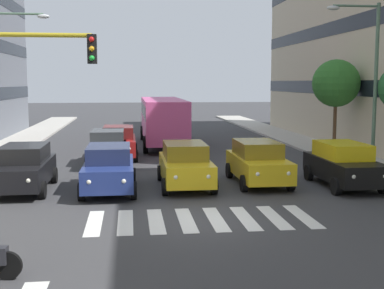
{
  "coord_description": "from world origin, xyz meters",
  "views": [
    {
      "loc": [
        2.08,
        14.89,
        4.09
      ],
      "look_at": [
        -0.59,
        -7.1,
        1.4
      ],
      "focal_mm": 48.21,
      "sensor_mm": 36.0,
      "label": 1
    }
  ],
  "objects_px": {
    "car_3": "(109,168)",
    "car_row2_1": "(118,142)",
    "car_0": "(343,164)",
    "car_2": "(185,164)",
    "bus_behind_traffic": "(163,117)",
    "car_row2_0": "(108,147)",
    "car_1": "(258,162)",
    "car_4": "(24,168)",
    "street_lamp_left": "(368,71)",
    "street_tree_2": "(336,83)"
  },
  "relations": [
    {
      "from": "street_tree_2",
      "to": "car_3",
      "type": "bearing_deg",
      "value": 34.94
    },
    {
      "from": "car_row2_0",
      "to": "car_3",
      "type": "bearing_deg",
      "value": 92.7
    },
    {
      "from": "car_4",
      "to": "street_tree_2",
      "type": "relative_size",
      "value": 0.85
    },
    {
      "from": "car_row2_0",
      "to": "street_tree_2",
      "type": "bearing_deg",
      "value": -169.78
    },
    {
      "from": "car_0",
      "to": "bus_behind_traffic",
      "type": "height_order",
      "value": "bus_behind_traffic"
    },
    {
      "from": "car_row2_0",
      "to": "car_row2_1",
      "type": "height_order",
      "value": "same"
    },
    {
      "from": "car_1",
      "to": "street_lamp_left",
      "type": "distance_m",
      "value": 6.57
    },
    {
      "from": "street_lamp_left",
      "to": "car_3",
      "type": "bearing_deg",
      "value": 11.33
    },
    {
      "from": "car_2",
      "to": "bus_behind_traffic",
      "type": "relative_size",
      "value": 0.42
    },
    {
      "from": "car_3",
      "to": "street_tree_2",
      "type": "bearing_deg",
      "value": -145.06
    },
    {
      "from": "car_0",
      "to": "bus_behind_traffic",
      "type": "bearing_deg",
      "value": -66.52
    },
    {
      "from": "car_row2_0",
      "to": "car_row2_1",
      "type": "xyz_separation_m",
      "value": [
        -0.48,
        -2.18,
        0.0
      ]
    },
    {
      "from": "car_1",
      "to": "car_2",
      "type": "height_order",
      "value": "same"
    },
    {
      "from": "car_row2_0",
      "to": "bus_behind_traffic",
      "type": "bearing_deg",
      "value": -112.73
    },
    {
      "from": "car_0",
      "to": "street_tree_2",
      "type": "xyz_separation_m",
      "value": [
        -3.23,
        -8.8,
        3.13
      ]
    },
    {
      "from": "car_4",
      "to": "car_2",
      "type": "bearing_deg",
      "value": -179.87
    },
    {
      "from": "car_3",
      "to": "street_lamp_left",
      "type": "bearing_deg",
      "value": -168.67
    },
    {
      "from": "car_3",
      "to": "car_4",
      "type": "xyz_separation_m",
      "value": [
        3.19,
        -0.48,
        0.0
      ]
    },
    {
      "from": "car_3",
      "to": "car_row2_0",
      "type": "distance_m",
      "value": 6.36
    },
    {
      "from": "car_row2_1",
      "to": "street_lamp_left",
      "type": "height_order",
      "value": "street_lamp_left"
    },
    {
      "from": "car_row2_0",
      "to": "bus_behind_traffic",
      "type": "xyz_separation_m",
      "value": [
        -3.24,
        -7.73,
        0.97
      ]
    },
    {
      "from": "car_2",
      "to": "car_4",
      "type": "relative_size",
      "value": 1.0
    },
    {
      "from": "car_3",
      "to": "car_2",
      "type": "bearing_deg",
      "value": -170.39
    },
    {
      "from": "car_2",
      "to": "car_row2_0",
      "type": "height_order",
      "value": "same"
    },
    {
      "from": "car_2",
      "to": "car_row2_0",
      "type": "xyz_separation_m",
      "value": [
        3.24,
        -5.85,
        0.0
      ]
    },
    {
      "from": "car_1",
      "to": "car_2",
      "type": "distance_m",
      "value": 2.99
    },
    {
      "from": "car_3",
      "to": "street_tree_2",
      "type": "height_order",
      "value": "street_tree_2"
    },
    {
      "from": "car_1",
      "to": "car_row2_1",
      "type": "xyz_separation_m",
      "value": [
        5.73,
        -7.77,
        0.0
      ]
    },
    {
      "from": "car_2",
      "to": "car_3",
      "type": "distance_m",
      "value": 2.98
    },
    {
      "from": "car_2",
      "to": "bus_behind_traffic",
      "type": "distance_m",
      "value": 13.61
    },
    {
      "from": "car_3",
      "to": "car_row2_0",
      "type": "bearing_deg",
      "value": -87.3
    },
    {
      "from": "car_0",
      "to": "bus_behind_traffic",
      "type": "distance_m",
      "value": 15.56
    },
    {
      "from": "car_3",
      "to": "car_row2_1",
      "type": "height_order",
      "value": "same"
    },
    {
      "from": "car_4",
      "to": "car_row2_1",
      "type": "xyz_separation_m",
      "value": [
        -3.38,
        -8.04,
        0.0
      ]
    },
    {
      "from": "car_3",
      "to": "bus_behind_traffic",
      "type": "height_order",
      "value": "bus_behind_traffic"
    },
    {
      "from": "car_3",
      "to": "street_lamp_left",
      "type": "relative_size",
      "value": 0.61
    },
    {
      "from": "car_0",
      "to": "car_row2_1",
      "type": "distance_m",
      "value": 12.47
    },
    {
      "from": "car_0",
      "to": "car_3",
      "type": "bearing_deg",
      "value": -1.06
    },
    {
      "from": "car_2",
      "to": "street_lamp_left",
      "type": "xyz_separation_m",
      "value": [
        -8.22,
        -1.74,
        3.68
      ]
    },
    {
      "from": "car_1",
      "to": "bus_behind_traffic",
      "type": "height_order",
      "value": "bus_behind_traffic"
    },
    {
      "from": "car_2",
      "to": "bus_behind_traffic",
      "type": "xyz_separation_m",
      "value": [
        0.0,
        -13.58,
        0.97
      ]
    },
    {
      "from": "street_lamp_left",
      "to": "car_row2_1",
      "type": "bearing_deg",
      "value": -29.83
    },
    {
      "from": "car_3",
      "to": "street_tree_2",
      "type": "relative_size",
      "value": 0.85
    },
    {
      "from": "car_2",
      "to": "street_lamp_left",
      "type": "height_order",
      "value": "street_lamp_left"
    },
    {
      "from": "bus_behind_traffic",
      "to": "car_0",
      "type": "bearing_deg",
      "value": 113.48
    },
    {
      "from": "car_3",
      "to": "bus_behind_traffic",
      "type": "distance_m",
      "value": 14.41
    },
    {
      "from": "car_1",
      "to": "car_4",
      "type": "xyz_separation_m",
      "value": [
        9.11,
        0.28,
        0.0
      ]
    },
    {
      "from": "car_0",
      "to": "car_row2_1",
      "type": "xyz_separation_m",
      "value": [
        8.94,
        -8.7,
        0.0
      ]
    },
    {
      "from": "car_4",
      "to": "bus_behind_traffic",
      "type": "xyz_separation_m",
      "value": [
        -6.13,
        -13.59,
        0.97
      ]
    },
    {
      "from": "car_1",
      "to": "street_lamp_left",
      "type": "relative_size",
      "value": 0.61
    }
  ]
}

